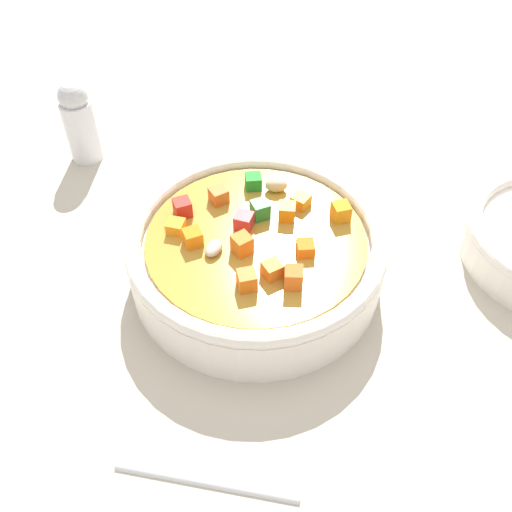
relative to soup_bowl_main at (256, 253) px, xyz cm
name	(u,v)px	position (x,y,z in cm)	size (l,w,h in cm)	color
ground_plane	(256,284)	(0.00, -0.01, -3.79)	(140.00, 140.00, 2.00)	#BAB2A0
soup_bowl_main	(256,253)	(0.00, 0.00, 0.00)	(20.69, 20.69, 6.08)	white
spoon	(316,500)	(6.12, -18.12, -2.33)	(19.95, 2.61, 1.07)	silver
pepper_shaker	(79,122)	(-19.42, 13.98, 1.46)	(3.17, 3.17, 8.55)	silver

